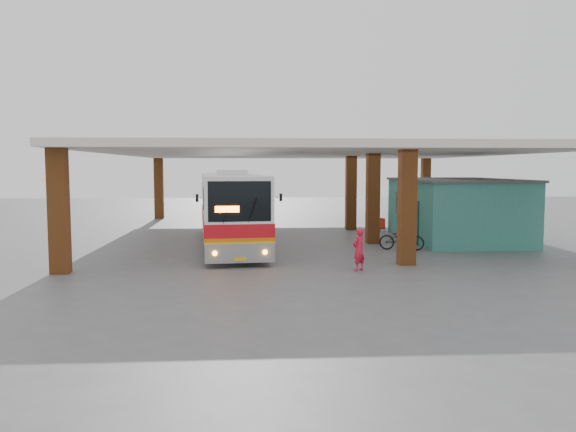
{
  "coord_description": "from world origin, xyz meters",
  "views": [
    {
      "loc": [
        -2.85,
        -23.76,
        3.68
      ],
      "look_at": [
        -1.31,
        0.0,
        1.61
      ],
      "focal_mm": 35.0,
      "sensor_mm": 36.0,
      "label": 1
    }
  ],
  "objects_px": {
    "coach_bus": "(231,208)",
    "red_chair": "(381,226)",
    "pedestrian": "(359,249)",
    "motorcycle": "(402,239)"
  },
  "relations": [
    {
      "from": "coach_bus",
      "to": "red_chair",
      "type": "distance_m",
      "value": 9.86
    },
    {
      "from": "coach_bus",
      "to": "red_chair",
      "type": "height_order",
      "value": "coach_bus"
    },
    {
      "from": "coach_bus",
      "to": "pedestrian",
      "type": "bearing_deg",
      "value": -59.78
    },
    {
      "from": "pedestrian",
      "to": "red_chair",
      "type": "height_order",
      "value": "pedestrian"
    },
    {
      "from": "coach_bus",
      "to": "pedestrian",
      "type": "distance_m",
      "value": 8.31
    },
    {
      "from": "motorcycle",
      "to": "red_chair",
      "type": "height_order",
      "value": "motorcycle"
    },
    {
      "from": "motorcycle",
      "to": "red_chair",
      "type": "xyz_separation_m",
      "value": [
        0.71,
        6.94,
        -0.15
      ]
    },
    {
      "from": "motorcycle",
      "to": "red_chair",
      "type": "distance_m",
      "value": 6.97
    },
    {
      "from": "coach_bus",
      "to": "motorcycle",
      "type": "xyz_separation_m",
      "value": [
        7.65,
        -1.89,
        -1.26
      ]
    },
    {
      "from": "coach_bus",
      "to": "motorcycle",
      "type": "relative_size",
      "value": 6.29
    }
  ]
}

